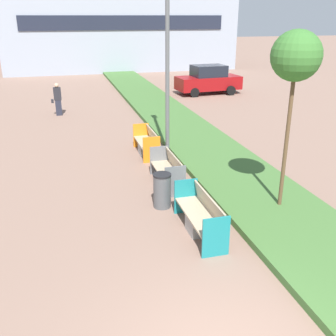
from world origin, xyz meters
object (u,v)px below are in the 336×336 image
bench_grey_frame (168,173)px  pedestrian_walking (58,99)px  sapling_tree_near (296,58)px  street_lamp_post (167,35)px  parked_car_distant (208,80)px  litter_bin (162,190)px  bench_orange_frame (147,145)px  bench_teal_frame (201,218)px

bench_grey_frame → pedestrian_walking: 10.71m
bench_grey_frame → sapling_tree_near: bearing=-45.4°
bench_grey_frame → pedestrian_walking: (-3.12, 10.23, 0.48)m
street_lamp_post → pedestrian_walking: 9.40m
street_lamp_post → parked_car_distant: street_lamp_post is taller
litter_bin → street_lamp_post: size_ratio=0.12×
litter_bin → street_lamp_post: street_lamp_post is taller
litter_bin → pedestrian_walking: 11.94m
street_lamp_post → sapling_tree_near: street_lamp_post is taller
sapling_tree_near → street_lamp_post: bearing=110.8°
bench_grey_frame → parked_car_distant: parked_car_distant is taller
bench_orange_frame → sapling_tree_near: 6.94m
bench_teal_frame → parked_car_distant: size_ratio=0.50×
bench_teal_frame → pedestrian_walking: 13.57m
sapling_tree_near → pedestrian_walking: size_ratio=2.76×
bench_teal_frame → litter_bin: litter_bin is taller
bench_grey_frame → litter_bin: size_ratio=2.00×
bench_orange_frame → parked_car_distant: size_ratio=0.44×
bench_teal_frame → sapling_tree_near: bearing=12.1°
bench_teal_frame → pedestrian_walking: (-3.12, 13.20, 0.48)m
litter_bin → sapling_tree_near: 4.69m
bench_teal_frame → bench_orange_frame: bearing=90.0°
litter_bin → parked_car_distant: parked_car_distant is taller
sapling_tree_near → pedestrian_walking: 14.18m
parked_car_distant → bench_orange_frame: bearing=-125.2°
street_lamp_post → pedestrian_walking: street_lamp_post is taller
sapling_tree_near → pedestrian_walking: bearing=113.6°
parked_car_distant → bench_grey_frame: bearing=-119.5°
bench_orange_frame → pedestrian_walking: size_ratio=1.15×
pedestrian_walking → parked_car_distant: 10.36m
bench_orange_frame → parked_car_distant: bearing=59.0°
litter_bin → street_lamp_post: 5.44m
bench_orange_frame → parked_car_distant: 12.76m
bench_grey_frame → parked_car_distant: bearing=64.7°
pedestrian_walking → parked_car_distant: size_ratio=0.39×
bench_teal_frame → bench_grey_frame: bearing=90.1°
litter_bin → pedestrian_walking: bearing=102.4°
sapling_tree_near → bench_orange_frame: bearing=114.1°
bench_teal_frame → bench_orange_frame: 5.94m
pedestrian_walking → bench_orange_frame: bearing=-66.7°
bench_grey_frame → parked_car_distant: size_ratio=0.44×
bench_grey_frame → street_lamp_post: bearing=75.1°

